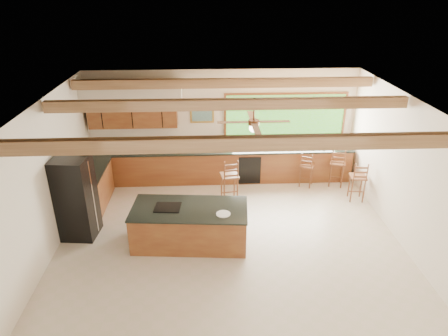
{
  "coord_description": "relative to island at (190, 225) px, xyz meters",
  "views": [
    {
      "loc": [
        -0.47,
        -7.08,
        5.02
      ],
      "look_at": [
        -0.08,
        0.8,
        1.34
      ],
      "focal_mm": 32.0,
      "sensor_mm": 36.0,
      "label": 1
    }
  ],
  "objects": [
    {
      "name": "ground",
      "position": [
        0.83,
        -0.0,
        -0.42
      ],
      "size": [
        7.2,
        7.2,
        0.0
      ],
      "primitive_type": "plane",
      "color": "beige",
      "rests_on": "ground"
    },
    {
      "name": "room_shell",
      "position": [
        0.66,
        0.65,
        1.8
      ],
      "size": [
        7.27,
        6.54,
        3.02
      ],
      "color": "white",
      "rests_on": "ground"
    },
    {
      "name": "counter_run",
      "position": [
        0.02,
        2.52,
        0.05
      ],
      "size": [
        7.12,
        3.1,
        1.26
      ],
      "color": "brown",
      "rests_on": "ground"
    },
    {
      "name": "island",
      "position": [
        0.0,
        0.0,
        0.0
      ],
      "size": [
        2.46,
        1.31,
        0.85
      ],
      "rotation": [
        0.0,
        0.0,
        -0.09
      ],
      "color": "brown",
      "rests_on": "ground"
    },
    {
      "name": "refrigerator",
      "position": [
        -2.39,
        0.4,
        0.49
      ],
      "size": [
        0.78,
        0.76,
        1.82
      ],
      "rotation": [
        0.0,
        0.0,
        -0.1
      ],
      "color": "black",
      "rests_on": "ground"
    },
    {
      "name": "bar_stool_a",
      "position": [
        0.93,
        1.65,
        0.28
      ],
      "size": [
        0.48,
        0.48,
        1.17
      ],
      "rotation": [
        0.0,
        0.0,
        0.16
      ],
      "color": "brown",
      "rests_on": "ground"
    },
    {
      "name": "bar_stool_b",
      "position": [
        3.05,
        2.4,
        0.16
      ],
      "size": [
        0.46,
        0.47,
        0.98
      ],
      "rotation": [
        0.0,
        0.0,
        -0.43
      ],
      "color": "brown",
      "rests_on": "ground"
    },
    {
      "name": "bar_stool_c",
      "position": [
        3.87,
        2.39,
        0.23
      ],
      "size": [
        0.49,
        0.49,
        1.1
      ],
      "rotation": [
        0.0,
        0.0,
        -0.3
      ],
      "color": "brown",
      "rests_on": "ground"
    },
    {
      "name": "bar_stool_d",
      "position": [
        4.13,
        1.57,
        0.21
      ],
      "size": [
        0.42,
        0.42,
        1.06
      ],
      "rotation": [
        0.0,
        0.0,
        -0.12
      ],
      "color": "brown",
      "rests_on": "ground"
    }
  ]
}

